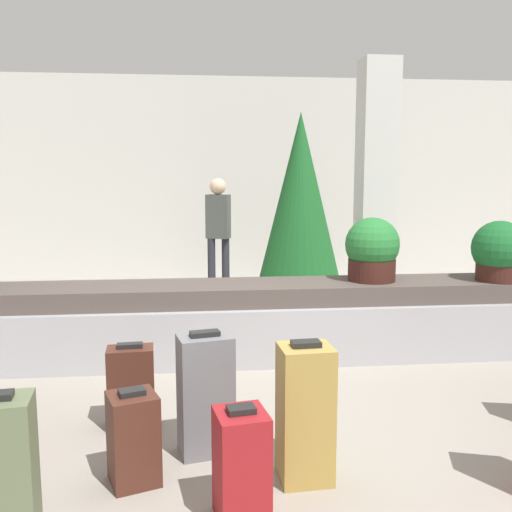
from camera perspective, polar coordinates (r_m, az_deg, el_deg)
name	(u,v)px	position (r m, az deg, el deg)	size (l,w,h in m)	color
ground_plane	(277,420)	(4.07, 2.13, -16.05)	(18.00, 18.00, 0.00)	gray
back_wall	(229,178)	(9.30, -2.71, 7.76)	(18.00, 0.06, 3.20)	beige
carousel	(256,321)	(5.28, 0.00, -6.55)	(7.09, 0.79, 0.69)	#9E9EA3
pillar	(376,179)	(8.05, 11.90, 7.52)	(0.48, 0.48, 3.20)	silver
suitcase_3	(305,413)	(3.23, 4.93, -15.39)	(0.30, 0.27, 0.79)	#A3843D
suitcase_4	(131,387)	(3.95, -12.39, -12.69)	(0.31, 0.22, 0.57)	#472319
suitcase_5	(206,394)	(3.52, -5.06, -13.63)	(0.35, 0.28, 0.76)	slate
suitcase_6	(133,438)	(3.31, -12.16, -17.39)	(0.32, 0.32, 0.53)	#472319
suitcase_7	(241,465)	(2.94, -1.47, -20.20)	(0.28, 0.30, 0.58)	maroon
potted_plant_1	(372,250)	(5.40, 11.54, 0.56)	(0.50, 0.50, 0.59)	#381914
potted_plant_2	(499,252)	(5.74, 23.17, 0.36)	(0.51, 0.51, 0.56)	#381914
traveler_0	(218,225)	(8.04, -3.80, 3.08)	(0.36, 0.28, 1.61)	#282833
decorated_tree	(300,205)	(7.02, 4.42, 5.10)	(1.10, 1.10, 2.41)	#4C331E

